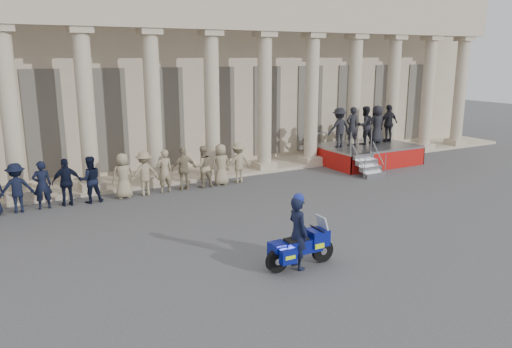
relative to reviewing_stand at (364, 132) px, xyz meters
The scene contains 6 objects.
ground 11.63m from the reviewing_stand, 142.01° to the right, with size 90.00×90.00×0.00m, color #414143.
building 12.24m from the reviewing_stand, 139.88° to the left, with size 40.00×12.50×9.00m.
officer_rank 14.63m from the reviewing_stand, behind, with size 16.03×0.65×1.72m.
reviewing_stand is the anchor object (origin of this frame).
motorcycle 13.30m from the reviewing_stand, 137.67° to the right, with size 1.98×0.81×1.27m.
rider 13.35m from the reviewing_stand, 137.98° to the right, with size 0.46×0.69×1.96m.
Camera 1 is at (-7.49, -11.62, 5.25)m, focal length 35.00 mm.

